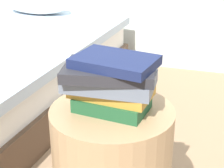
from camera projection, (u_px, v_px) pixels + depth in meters
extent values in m
ellipsoid|color=white|center=(36.00, 4.00, 3.07)|extent=(0.58, 0.32, 0.16)
cube|color=#1E512D|center=(112.00, 103.00, 1.24)|extent=(0.25, 0.18, 0.05)
cube|color=#B7842D|center=(111.00, 92.00, 1.24)|extent=(0.28, 0.18, 0.03)
cube|color=slate|center=(110.00, 81.00, 1.22)|extent=(0.30, 0.20, 0.05)
cube|color=#28282D|center=(110.00, 70.00, 1.20)|extent=(0.32, 0.24, 0.04)
cube|color=#19234C|center=(115.00, 61.00, 1.18)|extent=(0.28, 0.22, 0.03)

